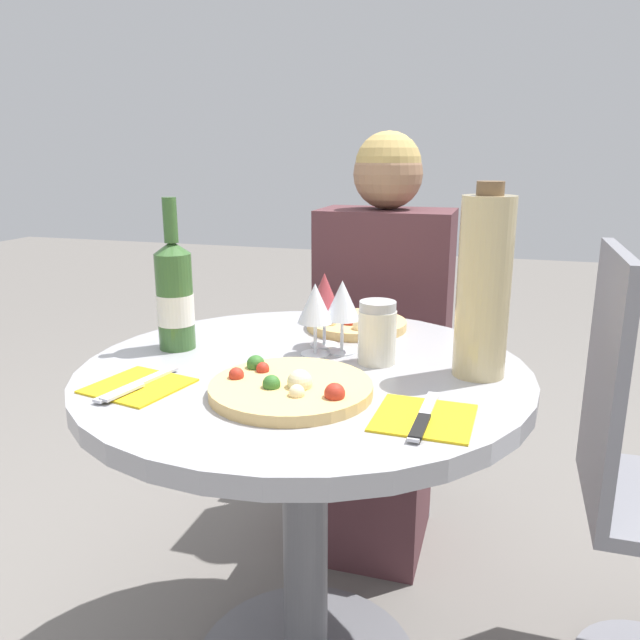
{
  "coord_description": "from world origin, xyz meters",
  "views": [
    {
      "loc": [
        0.36,
        -1.09,
        1.12
      ],
      "look_at": [
        0.04,
        -0.02,
        0.82
      ],
      "focal_mm": 35.0,
      "sensor_mm": 36.0,
      "label": 1
    }
  ],
  "objects_px": {
    "dining_table": "(305,448)",
    "tall_carafe": "(484,287)",
    "pizza_large": "(290,387)",
    "seated_diner": "(378,361)",
    "chair_behind_diner": "(387,370)",
    "wine_bottle": "(175,295)"
  },
  "relations": [
    {
      "from": "seated_diner",
      "to": "tall_carafe",
      "type": "relative_size",
      "value": 3.34
    },
    {
      "from": "dining_table",
      "to": "pizza_large",
      "type": "bearing_deg",
      "value": -80.85
    },
    {
      "from": "pizza_large",
      "to": "tall_carafe",
      "type": "distance_m",
      "value": 0.39
    },
    {
      "from": "seated_diner",
      "to": "wine_bottle",
      "type": "bearing_deg",
      "value": 61.7
    },
    {
      "from": "chair_behind_diner",
      "to": "seated_diner",
      "type": "distance_m",
      "value": 0.17
    },
    {
      "from": "seated_diner",
      "to": "tall_carafe",
      "type": "bearing_deg",
      "value": 117.98
    },
    {
      "from": "chair_behind_diner",
      "to": "seated_diner",
      "type": "bearing_deg",
      "value": 90.0
    },
    {
      "from": "pizza_large",
      "to": "dining_table",
      "type": "bearing_deg",
      "value": 99.15
    },
    {
      "from": "seated_diner",
      "to": "pizza_large",
      "type": "bearing_deg",
      "value": 90.13
    },
    {
      "from": "chair_behind_diner",
      "to": "wine_bottle",
      "type": "distance_m",
      "value": 0.88
    },
    {
      "from": "pizza_large",
      "to": "seated_diner",
      "type": "bearing_deg",
      "value": 90.13
    },
    {
      "from": "wine_bottle",
      "to": "tall_carafe",
      "type": "xyz_separation_m",
      "value": [
        0.62,
        0.01,
        0.05
      ]
    },
    {
      "from": "pizza_large",
      "to": "wine_bottle",
      "type": "relative_size",
      "value": 0.89
    },
    {
      "from": "chair_behind_diner",
      "to": "tall_carafe",
      "type": "bearing_deg",
      "value": 112.91
    },
    {
      "from": "seated_diner",
      "to": "wine_bottle",
      "type": "xyz_separation_m",
      "value": [
        -0.31,
        -0.58,
        0.3
      ]
    },
    {
      "from": "chair_behind_diner",
      "to": "tall_carafe",
      "type": "height_order",
      "value": "tall_carafe"
    },
    {
      "from": "dining_table",
      "to": "tall_carafe",
      "type": "relative_size",
      "value": 2.46
    },
    {
      "from": "dining_table",
      "to": "tall_carafe",
      "type": "height_order",
      "value": "tall_carafe"
    },
    {
      "from": "seated_diner",
      "to": "pizza_large",
      "type": "height_order",
      "value": "seated_diner"
    },
    {
      "from": "dining_table",
      "to": "chair_behind_diner",
      "type": "xyz_separation_m",
      "value": [
        0.02,
        0.76,
        -0.09
      ]
    },
    {
      "from": "dining_table",
      "to": "tall_carafe",
      "type": "xyz_separation_m",
      "value": [
        0.32,
        0.05,
        0.34
      ]
    },
    {
      "from": "chair_behind_diner",
      "to": "tall_carafe",
      "type": "relative_size",
      "value": 2.67
    }
  ]
}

